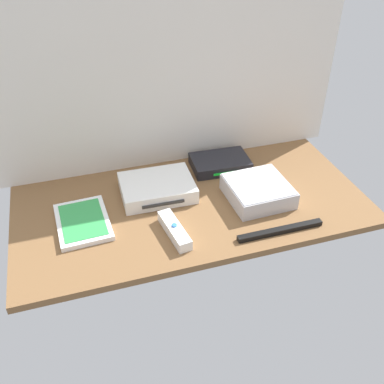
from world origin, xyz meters
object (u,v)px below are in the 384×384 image
(network_router, at_px, (220,163))
(remote_wand, at_px, (174,230))
(game_case, at_px, (83,221))
(sensor_bar, at_px, (280,230))
(mini_computer, at_px, (258,191))
(game_console, at_px, (157,188))

(network_router, relative_size, remote_wand, 1.22)
(network_router, height_order, remote_wand, same)
(game_case, distance_m, sensor_bar, 0.53)
(mini_computer, bearing_deg, game_console, 158.40)
(game_console, distance_m, network_router, 0.24)
(game_console, bearing_deg, mini_computer, -20.05)
(network_router, bearing_deg, game_case, -158.79)
(network_router, relative_size, sensor_bar, 0.77)
(sensor_bar, bearing_deg, game_case, 158.80)
(game_console, height_order, network_router, game_console)
(sensor_bar, bearing_deg, network_router, 97.26)
(game_console, relative_size, game_case, 1.09)
(network_router, bearing_deg, game_console, -157.78)
(mini_computer, distance_m, game_case, 0.50)
(game_case, xyz_separation_m, remote_wand, (0.22, -0.12, 0.01))
(network_router, xyz_separation_m, sensor_bar, (0.04, -0.34, -0.01))
(mini_computer, bearing_deg, network_router, 104.01)
(game_console, relative_size, network_router, 1.16)
(game_case, bearing_deg, sensor_bar, -24.18)
(game_console, bearing_deg, network_router, 21.07)
(game_console, bearing_deg, game_case, -160.97)
(game_console, height_order, game_case, game_console)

